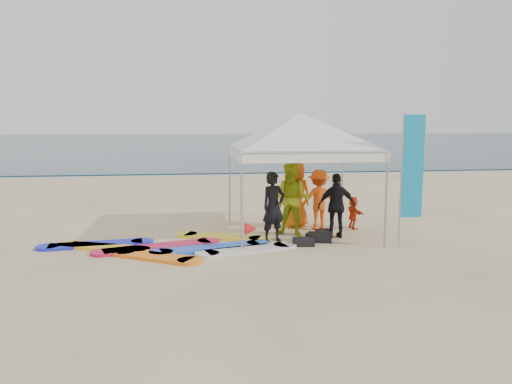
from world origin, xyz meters
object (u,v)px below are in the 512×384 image
object	(u,v)px
person_black_a	(273,207)
person_orange_b	(296,195)
person_yellow	(292,199)
person_orange_a	(319,200)
feather_flag	(411,168)
person_black_b	(337,206)
surfboard_spread	(171,247)
person_seated	(353,213)
canopy_tent	(300,113)
marker_pennant	(251,229)

from	to	relation	value
person_black_a	person_orange_b	xyz separation A→B (m)	(0.90, 1.60, 0.05)
person_yellow	person_orange_b	distance (m)	1.08
person_orange_a	feather_flag	xyz separation A→B (m)	(1.56, -2.24, 1.04)
person_orange_a	person_black_b	world-z (taller)	person_black_b
person_black_a	surfboard_spread	size ratio (longest dim) A/B	0.31
person_seated	person_orange_a	bearing A→B (deg)	80.28
canopy_tent	feather_flag	world-z (taller)	canopy_tent
person_yellow	person_black_b	xyz separation A→B (m)	(1.06, -0.34, -0.13)
person_orange_a	person_black_b	size ratio (longest dim) A/B	1.00
person_black_b	surfboard_spread	world-z (taller)	person_black_b
person_seated	marker_pennant	size ratio (longest dim) A/B	1.39
person_yellow	person_orange_a	distance (m)	1.10
canopy_tent	marker_pennant	bearing A→B (deg)	-133.52
person_orange_a	person_black_b	xyz separation A→B (m)	(0.20, -1.02, 0.00)
feather_flag	person_black_b	bearing A→B (deg)	138.20
person_black_a	surfboard_spread	bearing A→B (deg)	162.82
person_orange_a	person_seated	size ratio (longest dim) A/B	1.84
feather_flag	person_yellow	bearing A→B (deg)	147.21
person_orange_b	feather_flag	world-z (taller)	feather_flag
person_seated	canopy_tent	distance (m)	3.14
person_yellow	person_orange_b	xyz separation A→B (m)	(0.31, 1.03, -0.03)
person_black_a	marker_pennant	distance (m)	1.02
person_orange_a	person_orange_b	xyz separation A→B (m)	(-0.55, 0.36, 0.10)
person_seated	canopy_tent	size ratio (longest dim) A/B	0.19
canopy_tent	feather_flag	size ratio (longest dim) A/B	1.50
person_seated	surfboard_spread	xyz separation A→B (m)	(-4.88, -1.50, -0.41)
person_orange_a	marker_pennant	xyz separation A→B (m)	(-2.09, -1.95, -0.32)
person_yellow	person_black_b	distance (m)	1.12
person_yellow	person_black_b	bearing A→B (deg)	9.08
person_black_a	person_yellow	world-z (taller)	person_yellow
feather_flag	marker_pennant	bearing A→B (deg)	175.47
person_yellow	feather_flag	size ratio (longest dim) A/B	0.60
person_yellow	person_orange_b	size ratio (longest dim) A/B	1.03
person_black_a	surfboard_spread	distance (m)	2.62
feather_flag	surfboard_spread	bearing A→B (deg)	172.86
canopy_tent	person_black_a	bearing A→B (deg)	-134.86
person_black_a	person_orange_b	size ratio (longest dim) A/B	0.94
marker_pennant	feather_flag	bearing A→B (deg)	-4.53
person_orange_b	canopy_tent	world-z (taller)	canopy_tent
person_yellow	person_seated	distance (m)	2.00
person_black_a	person_seated	bearing A→B (deg)	1.88
person_black_b	surfboard_spread	xyz separation A→B (m)	(-4.11, -0.54, -0.78)
person_black_a	feather_flag	xyz separation A→B (m)	(3.01, -1.00, 1.00)
person_black_b	marker_pennant	world-z (taller)	person_black_b
person_yellow	person_black_a	bearing A→B (deg)	-108.92
person_yellow	feather_flag	bearing A→B (deg)	-5.84
canopy_tent	person_black_b	bearing A→B (deg)	-35.28
person_yellow	person_seated	xyz separation A→B (m)	(1.83, 0.62, -0.50)
person_seated	feather_flag	world-z (taller)	feather_flag
person_seated	person_black_b	bearing A→B (deg)	134.84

